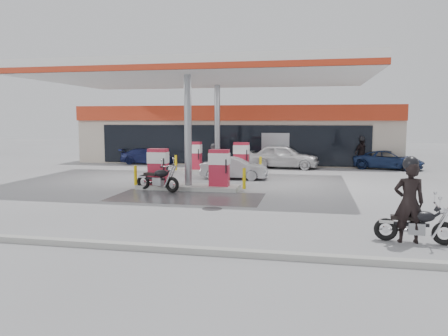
# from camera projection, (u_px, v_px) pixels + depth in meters

# --- Properties ---
(ground) EXTENTS (90.00, 90.00, 0.00)m
(ground) POSITION_uv_depth(u_px,v_px,m) (175.00, 197.00, 17.43)
(ground) COLOR gray
(ground) RESTS_ON ground
(wet_patch) EXTENTS (6.00, 3.00, 0.00)m
(wet_patch) POSITION_uv_depth(u_px,v_px,m) (187.00, 197.00, 17.33)
(wet_patch) COLOR #4C4C4F
(wet_patch) RESTS_ON ground
(drain_cover) EXTENTS (0.70, 0.70, 0.01)m
(drain_cover) POSITION_uv_depth(u_px,v_px,m) (212.00, 209.00, 15.09)
(drain_cover) COLOR #38383A
(drain_cover) RESTS_ON ground
(kerb) EXTENTS (28.00, 0.25, 0.15)m
(kerb) POSITION_uv_depth(u_px,v_px,m) (86.00, 244.00, 10.61)
(kerb) COLOR gray
(kerb) RESTS_ON ground
(store_building) EXTENTS (22.00, 8.22, 4.00)m
(store_building) POSITION_uv_depth(u_px,v_px,m) (240.00, 134.00, 32.73)
(store_building) COLOR #AA9F8F
(store_building) RESTS_ON ground
(canopy) EXTENTS (16.00, 10.02, 5.51)m
(canopy) POSITION_uv_depth(u_px,v_px,m) (204.00, 75.00, 21.72)
(canopy) COLOR silver
(canopy) RESTS_ON ground
(pump_island_near) EXTENTS (5.14, 1.30, 1.78)m
(pump_island_near) POSITION_uv_depth(u_px,v_px,m) (188.00, 173.00, 19.30)
(pump_island_near) COLOR #9E9E99
(pump_island_near) RESTS_ON ground
(pump_island_far) EXTENTS (5.14, 1.30, 1.78)m
(pump_island_far) POSITION_uv_depth(u_px,v_px,m) (217.00, 161.00, 25.14)
(pump_island_far) COLOR #9E9E99
(pump_island_far) RESTS_ON ground
(main_motorcycle) EXTENTS (1.94, 0.74, 1.00)m
(main_motorcycle) POSITION_uv_depth(u_px,v_px,m) (416.00, 226.00, 10.87)
(main_motorcycle) COLOR black
(main_motorcycle) RESTS_ON ground
(biker_main) EXTENTS (0.77, 0.52, 2.04)m
(biker_main) POSITION_uv_depth(u_px,v_px,m) (409.00, 202.00, 10.86)
(biker_main) COLOR black
(biker_main) RESTS_ON ground
(parked_motorcycle) EXTENTS (2.16, 1.07, 1.14)m
(parked_motorcycle) POSITION_uv_depth(u_px,v_px,m) (158.00, 180.00, 18.76)
(parked_motorcycle) COLOR black
(parked_motorcycle) RESTS_ON ground
(sedan_white) EXTENTS (4.54, 2.14, 1.50)m
(sedan_white) POSITION_uv_depth(u_px,v_px,m) (283.00, 156.00, 27.55)
(sedan_white) COLOR white
(sedan_white) RESTS_ON ground
(attendant) EXTENTS (0.88, 0.97, 1.63)m
(attendant) POSITION_uv_depth(u_px,v_px,m) (214.00, 157.00, 26.19)
(attendant) COLOR slate
(attendant) RESTS_ON ground
(hatchback_silver) EXTENTS (3.45, 1.24, 1.13)m
(hatchback_silver) POSITION_uv_depth(u_px,v_px,m) (234.00, 168.00, 22.54)
(hatchback_silver) COLOR gray
(hatchback_silver) RESTS_ON ground
(parked_car_left) EXTENTS (3.81, 1.69, 1.09)m
(parked_car_left) POSITION_uv_depth(u_px,v_px,m) (148.00, 156.00, 30.21)
(parked_car_left) COLOR #171D4C
(parked_car_left) RESTS_ON ground
(parked_car_right) EXTENTS (4.47, 2.80, 1.15)m
(parked_car_right) POSITION_uv_depth(u_px,v_px,m) (388.00, 160.00, 27.08)
(parked_car_right) COLOR navy
(parked_car_right) RESTS_ON ground
(biker_walking) EXTENTS (1.14, 1.12, 1.92)m
(biker_walking) POSITION_uv_depth(u_px,v_px,m) (362.00, 154.00, 27.16)
(biker_walking) COLOR black
(biker_walking) RESTS_ON ground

